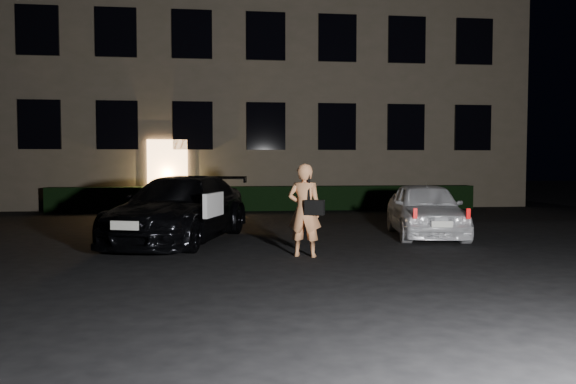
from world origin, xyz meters
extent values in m
plane|color=black|center=(0.00, 0.00, 0.00)|extent=(80.00, 80.00, 0.00)
cube|color=#695F4B|center=(0.00, 15.00, 6.00)|extent=(20.00, 8.00, 12.00)
cube|color=#FFB670|center=(-3.50, 10.94, 1.25)|extent=(1.40, 0.10, 2.50)
cube|color=black|center=(-7.80, 10.94, 3.00)|extent=(1.40, 0.10, 1.70)
cube|color=black|center=(-5.20, 10.94, 3.00)|extent=(1.40, 0.10, 1.70)
cube|color=black|center=(-2.60, 10.94, 3.00)|extent=(1.40, 0.10, 1.70)
cube|color=black|center=(0.00, 10.94, 3.00)|extent=(1.40, 0.10, 1.70)
cube|color=black|center=(2.60, 10.94, 3.00)|extent=(1.40, 0.10, 1.70)
cube|color=black|center=(5.20, 10.94, 3.00)|extent=(1.40, 0.10, 1.70)
cube|color=black|center=(7.80, 10.94, 3.00)|extent=(1.40, 0.10, 1.70)
cube|color=black|center=(-7.80, 10.94, 6.20)|extent=(1.40, 0.10, 1.70)
cube|color=black|center=(-5.20, 10.94, 6.20)|extent=(1.40, 0.10, 1.70)
cube|color=black|center=(-2.60, 10.94, 6.20)|extent=(1.40, 0.10, 1.70)
cube|color=black|center=(0.00, 10.94, 6.20)|extent=(1.40, 0.10, 1.70)
cube|color=black|center=(2.60, 10.94, 6.20)|extent=(1.40, 0.10, 1.70)
cube|color=black|center=(5.20, 10.94, 6.20)|extent=(1.40, 0.10, 1.70)
cube|color=black|center=(7.80, 10.94, 6.20)|extent=(1.40, 0.10, 1.70)
cube|color=black|center=(0.00, 10.50, 0.42)|extent=(15.00, 0.70, 0.85)
imported|color=black|center=(-2.47, 2.93, 0.70)|extent=(3.35, 5.18, 1.40)
cube|color=white|center=(-1.74, 1.76, 0.87)|extent=(0.39, 0.98, 0.47)
cube|color=silver|center=(-3.24, 0.55, 0.61)|extent=(0.50, 0.20, 0.16)
imported|color=white|center=(3.04, 3.07, 0.62)|extent=(2.08, 3.86, 1.25)
cube|color=red|center=(2.23, 1.44, 0.68)|extent=(0.08, 0.06, 0.21)
cube|color=red|center=(3.25, 1.26, 0.68)|extent=(0.08, 0.06, 0.21)
cube|color=silver|center=(2.73, 1.30, 0.47)|extent=(0.42, 0.11, 0.12)
imported|color=#EA975F|center=(-0.11, 0.63, 0.84)|extent=(0.71, 0.59, 1.67)
cube|color=black|center=(0.04, 0.45, 0.90)|extent=(0.37, 0.26, 0.27)
cube|color=black|center=(-0.05, 0.52, 1.28)|extent=(0.06, 0.07, 0.52)
camera|label=1|loc=(-1.57, -9.28, 1.69)|focal=35.00mm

